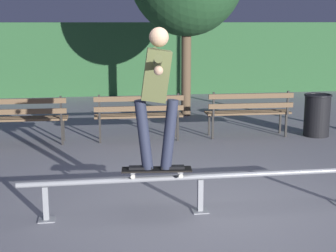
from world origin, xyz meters
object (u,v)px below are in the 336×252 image
Objects in this scene: skateboard at (157,170)px; grind_rail at (200,183)px; skateboarder at (157,87)px; trash_can at (317,114)px; park_bench_right_center at (249,109)px; park_bench_left_center at (139,112)px; park_bench_leftmost at (21,115)px.

grind_rail is at bearing -0.00° from skateboard.
grind_rail is at bearing 0.03° from skateboarder.
trash_can is at bearing 44.86° from skateboarder.
skateboarder is at bearing -121.57° from park_bench_right_center.
grind_rail is 3.99m from park_bench_right_center.
grind_rail is 4.63m from trash_can.
park_bench_left_center is 3.39m from trash_can.
park_bench_left_center is at bearing 95.65° from grind_rail.
skateboard is 4.22m from park_bench_right_center.
park_bench_leftmost is at bearing 180.00° from park_bench_left_center.
skateboard is at bearing 180.00° from grind_rail.
park_bench_left_center is 1.00× the size of park_bench_right_center.
grind_rail is at bearing -115.46° from park_bench_right_center.
grind_rail is at bearing -84.35° from park_bench_left_center.
park_bench_leftmost is 4.14m from park_bench_right_center.
park_bench_left_center is 2.01× the size of trash_can.
park_bench_left_center is 2.07m from park_bench_right_center.
park_bench_leftmost is at bearing 180.00° from park_bench_right_center.
park_bench_right_center is 2.01× the size of trash_can.
skateboard is 0.94m from skateboarder.
trash_can is (3.38, -0.09, -0.12)m from park_bench_left_center.
trash_can reaches higher than grind_rail.
trash_can is at bearing -0.96° from park_bench_leftmost.
skateboard is 4.08m from park_bench_leftmost.
skateboard is at bearing -92.31° from park_bench_left_center.
skateboard is 0.49× the size of park_bench_right_center.
skateboarder is 3.72m from park_bench_left_center.
skateboard is at bearing -61.87° from park_bench_leftmost.
grind_rail is 0.53m from skateboard.
skateboarder reaches higher than grind_rail.
trash_can is (3.53, 3.51, -0.11)m from skateboard.
park_bench_leftmost is (-1.93, 3.60, -0.92)m from skateboarder.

